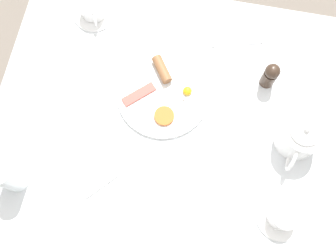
{
  "coord_description": "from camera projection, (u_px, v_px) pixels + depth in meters",
  "views": [
    {
      "loc": [
        0.32,
        0.06,
        1.87
      ],
      "look_at": [
        0.0,
        0.0,
        0.76
      ],
      "focal_mm": 42.0,
      "sensor_mm": 36.0,
      "label": 1
    }
  ],
  "objects": [
    {
      "name": "salt_grinder",
      "position": [
        270.0,
        75.0,
        1.16
      ],
      "size": [
        0.05,
        0.05,
        0.1
      ],
      "color": "#38281E",
      "rests_on": "table"
    },
    {
      "name": "napkin_folded",
      "position": [
        90.0,
        169.0,
        1.13
      ],
      "size": [
        0.17,
        0.17,
        0.01
      ],
      "rotation": [
        0.0,
        0.0,
        0.83
      ],
      "color": "white",
      "rests_on": "table"
    },
    {
      "name": "teacup_with_saucer_right",
      "position": [
        93.0,
        9.0,
        1.26
      ],
      "size": [
        0.14,
        0.14,
        0.07
      ],
      "color": "white",
      "rests_on": "table"
    },
    {
      "name": "teacup_with_saucer_left",
      "position": [
        283.0,
        215.0,
        1.07
      ],
      "size": [
        0.14,
        0.14,
        0.07
      ],
      "color": "white",
      "rests_on": "table"
    },
    {
      "name": "water_glass_tall",
      "position": [
        8.0,
        176.0,
        1.06
      ],
      "size": [
        0.07,
        0.07,
        0.15
      ],
      "color": "white",
      "rests_on": "table"
    },
    {
      "name": "ground_plane",
      "position": [
        168.0,
        171.0,
        1.89
      ],
      "size": [
        8.0,
        8.0,
        0.0
      ],
      "primitive_type": "plane",
      "color": "#70665B"
    },
    {
      "name": "teapot_near",
      "position": [
        299.0,
        136.0,
        1.11
      ],
      "size": [
        0.21,
        0.12,
        0.13
      ],
      "rotation": [
        0.0,
        0.0,
        2.93
      ],
      "color": "white",
      "rests_on": "table"
    },
    {
      "name": "knife_by_plate",
      "position": [
        45.0,
        92.0,
        1.2
      ],
      "size": [
        0.19,
        0.02,
        0.0
      ],
      "rotation": [
        0.0,
        0.0,
        4.69
      ],
      "color": "silver",
      "rests_on": "table"
    },
    {
      "name": "breakfast_plate",
      "position": [
        163.0,
        93.0,
        1.2
      ],
      "size": [
        0.28,
        0.28,
        0.04
      ],
      "color": "white",
      "rests_on": "table"
    },
    {
      "name": "table",
      "position": [
        168.0,
        134.0,
        1.24
      ],
      "size": [
        0.94,
        1.07,
        0.74
      ],
      "color": "silver",
      "rests_on": "ground_plane"
    },
    {
      "name": "fork_by_plate",
      "position": [
        235.0,
        43.0,
        1.25
      ],
      "size": [
        0.06,
        0.18,
        0.0
      ],
      "rotation": [
        0.0,
        0.0,
        3.41
      ],
      "color": "silver",
      "rests_on": "table"
    }
  ]
}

